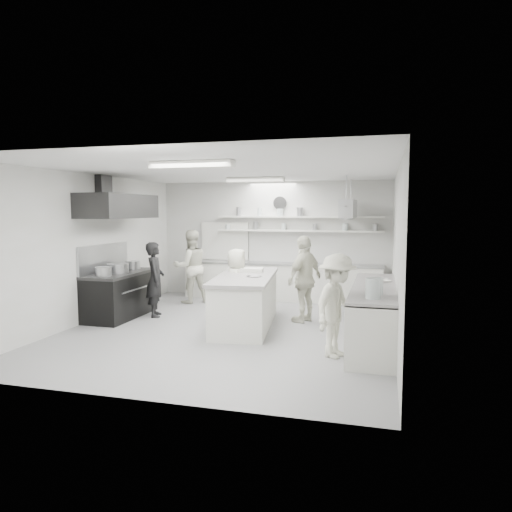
% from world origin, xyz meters
% --- Properties ---
extents(floor, '(6.00, 7.00, 0.02)m').
position_xyz_m(floor, '(0.00, 0.00, -0.01)').
color(floor, gray).
rests_on(floor, ground).
extents(ceiling, '(6.00, 7.00, 0.02)m').
position_xyz_m(ceiling, '(0.00, 0.00, 3.01)').
color(ceiling, silver).
rests_on(ceiling, wall_back).
extents(wall_back, '(6.00, 0.04, 3.00)m').
position_xyz_m(wall_back, '(0.00, 3.50, 1.50)').
color(wall_back, silver).
rests_on(wall_back, floor).
extents(wall_front, '(6.00, 0.04, 3.00)m').
position_xyz_m(wall_front, '(0.00, -3.50, 1.50)').
color(wall_front, silver).
rests_on(wall_front, floor).
extents(wall_left, '(0.04, 7.00, 3.00)m').
position_xyz_m(wall_left, '(-3.00, 0.00, 1.50)').
color(wall_left, silver).
rests_on(wall_left, floor).
extents(wall_right, '(0.04, 7.00, 3.00)m').
position_xyz_m(wall_right, '(3.00, 0.00, 1.50)').
color(wall_right, silver).
rests_on(wall_right, floor).
extents(stove, '(0.80, 1.80, 0.90)m').
position_xyz_m(stove, '(-2.60, 0.40, 0.45)').
color(stove, black).
rests_on(stove, floor).
extents(exhaust_hood, '(0.85, 2.00, 0.50)m').
position_xyz_m(exhaust_hood, '(-2.60, 0.40, 2.35)').
color(exhaust_hood, '#282828').
rests_on(exhaust_hood, wall_left).
extents(back_counter, '(5.00, 0.60, 0.92)m').
position_xyz_m(back_counter, '(0.30, 3.20, 0.46)').
color(back_counter, silver).
rests_on(back_counter, floor).
extents(shelf_lower, '(4.20, 0.26, 0.04)m').
position_xyz_m(shelf_lower, '(0.70, 3.37, 1.75)').
color(shelf_lower, silver).
rests_on(shelf_lower, wall_back).
extents(shelf_upper, '(4.20, 0.26, 0.04)m').
position_xyz_m(shelf_upper, '(0.70, 3.37, 2.10)').
color(shelf_upper, silver).
rests_on(shelf_upper, wall_back).
extents(pass_through_window, '(1.30, 0.04, 1.00)m').
position_xyz_m(pass_through_window, '(-1.30, 3.48, 1.45)').
color(pass_through_window, black).
rests_on(pass_through_window, wall_back).
extents(wall_clock, '(0.32, 0.05, 0.32)m').
position_xyz_m(wall_clock, '(0.20, 3.46, 2.45)').
color(wall_clock, white).
rests_on(wall_clock, wall_back).
extents(right_counter, '(0.74, 3.30, 0.94)m').
position_xyz_m(right_counter, '(2.65, -0.20, 0.47)').
color(right_counter, silver).
rests_on(right_counter, floor).
extents(pot_rack, '(0.30, 1.60, 0.40)m').
position_xyz_m(pot_rack, '(2.00, 2.40, 2.30)').
color(pot_rack, '#A3A4A7').
rests_on(pot_rack, ceiling).
extents(light_fixture_front, '(1.30, 0.25, 0.10)m').
position_xyz_m(light_fixture_front, '(0.00, -1.80, 2.94)').
color(light_fixture_front, silver).
rests_on(light_fixture_front, ceiling).
extents(light_fixture_rear, '(1.30, 0.25, 0.10)m').
position_xyz_m(light_fixture_rear, '(0.00, 1.80, 2.94)').
color(light_fixture_rear, silver).
rests_on(light_fixture_rear, ceiling).
extents(prep_island, '(1.30, 2.71, 0.96)m').
position_xyz_m(prep_island, '(0.20, 0.35, 0.48)').
color(prep_island, silver).
rests_on(prep_island, floor).
extents(stove_pot, '(0.46, 0.46, 0.24)m').
position_xyz_m(stove_pot, '(-2.60, 0.32, 1.03)').
color(stove_pot, '#A3A4A7').
rests_on(stove_pot, stove).
extents(cook_stove, '(0.58, 0.69, 1.59)m').
position_xyz_m(cook_stove, '(-1.91, 0.65, 0.80)').
color(cook_stove, black).
rests_on(cook_stove, floor).
extents(cook_back, '(1.10, 1.08, 1.79)m').
position_xyz_m(cook_back, '(-1.76, 2.24, 0.90)').
color(cook_back, beige).
rests_on(cook_back, floor).
extents(cook_island_left, '(0.61, 0.81, 1.48)m').
position_xyz_m(cook_island_left, '(-0.14, 0.82, 0.74)').
color(cook_island_left, beige).
rests_on(cook_island_left, floor).
extents(cook_island_right, '(0.84, 1.11, 1.76)m').
position_xyz_m(cook_island_right, '(1.26, 0.99, 0.88)').
color(cook_island_right, beige).
rests_on(cook_island_right, floor).
extents(cook_right, '(0.95, 1.19, 1.61)m').
position_xyz_m(cook_right, '(2.11, -1.18, 0.80)').
color(cook_right, beige).
rests_on(cook_right, floor).
extents(bowl_island_a, '(0.28, 0.28, 0.07)m').
position_xyz_m(bowl_island_a, '(0.42, 0.17, 0.99)').
color(bowl_island_a, '#A3A4A7').
rests_on(bowl_island_a, prep_island).
extents(bowl_island_b, '(0.23, 0.23, 0.06)m').
position_xyz_m(bowl_island_b, '(0.17, 0.93, 0.99)').
color(bowl_island_b, silver).
rests_on(bowl_island_b, prep_island).
extents(bowl_right, '(0.35, 0.35, 0.06)m').
position_xyz_m(bowl_right, '(2.79, 0.37, 0.97)').
color(bowl_right, silver).
rests_on(bowl_right, right_counter).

